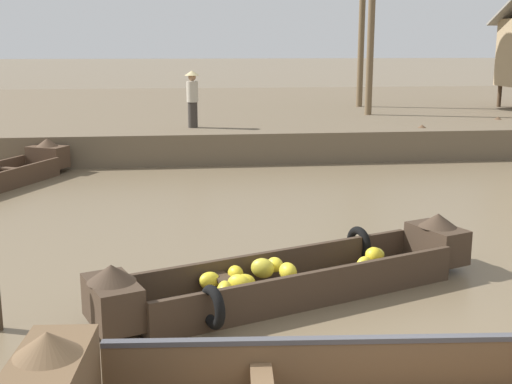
{
  "coord_description": "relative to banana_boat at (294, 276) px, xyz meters",
  "views": [
    {
      "loc": [
        -1.71,
        -4.46,
        3.26
      ],
      "look_at": [
        -0.51,
        5.71,
        0.99
      ],
      "focal_mm": 46.63,
      "sensor_mm": 36.0,
      "label": 1
    }
  ],
  "objects": [
    {
      "name": "fishing_skiff_distant",
      "position": [
        7.33,
        11.55,
        0.07
      ],
      "size": [
        4.09,
        2.82,
        0.96
      ],
      "color": "brown",
      "rests_on": "ground"
    },
    {
      "name": "banana_boat",
      "position": [
        0.0,
        0.0,
        0.0
      ],
      "size": [
        5.39,
        2.84,
        0.83
      ],
      "color": "#3D2D21",
      "rests_on": "ground"
    },
    {
      "name": "vendor_person",
      "position": [
        -1.03,
        11.45,
        1.52
      ],
      "size": [
        0.44,
        0.44,
        1.66
      ],
      "color": "#332D28",
      "rests_on": "riverbank_strip"
    },
    {
      "name": "riverbank_strip",
      "position": [
        0.23,
        19.77,
        0.16
      ],
      "size": [
        160.0,
        20.0,
        0.87
      ],
      "primitive_type": "cube",
      "color": "brown",
      "rests_on": "ground"
    },
    {
      "name": "ground_plane",
      "position": [
        0.23,
        6.25,
        -0.28
      ],
      "size": [
        300.0,
        300.0,
        0.0
      ],
      "primitive_type": "plane",
      "color": "#726047"
    }
  ]
}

